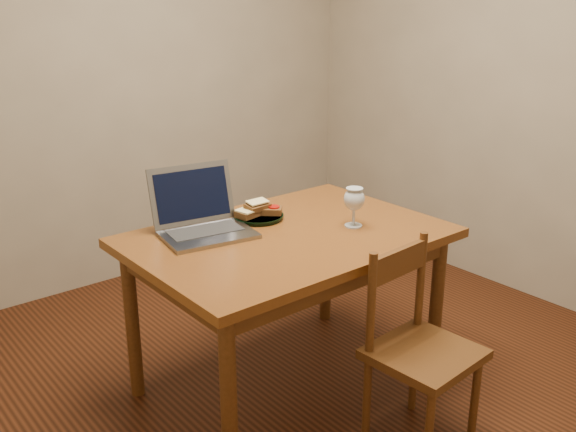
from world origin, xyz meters
TOP-DOWN VIEW (x-y plane):
  - floor at (0.00, 0.00)m, footprint 3.20×3.20m
  - back_wall at (0.00, 1.61)m, footprint 3.20×0.02m
  - right_wall at (1.61, 0.00)m, footprint 0.02×3.20m
  - table at (-0.12, -0.01)m, footprint 1.30×0.90m
  - chair at (0.04, -0.63)m, footprint 0.41×0.39m
  - plate at (-0.10, 0.22)m, footprint 0.23×0.23m
  - sandwich_cheese at (-0.14, 0.23)m, footprint 0.14×0.09m
  - sandwich_tomato at (-0.06, 0.21)m, footprint 0.15×0.14m
  - sandwich_top at (-0.10, 0.23)m, footprint 0.12×0.08m
  - milk_glass at (0.16, -0.12)m, footprint 0.09×0.09m
  - laptop at (-0.39, 0.25)m, footprint 0.42×0.40m

SIDE VIEW (x-z plane):
  - floor at x=0.00m, z-range -0.02..0.00m
  - chair at x=0.04m, z-range 0.24..0.65m
  - table at x=-0.12m, z-range 0.28..1.02m
  - plate at x=-0.10m, z-range 0.74..0.76m
  - sandwich_cheese at x=-0.14m, z-range 0.76..0.80m
  - sandwich_tomato at x=-0.06m, z-range 0.76..0.80m
  - sandwich_top at x=-0.10m, z-range 0.79..0.82m
  - laptop at x=-0.39m, z-range 0.68..0.95m
  - milk_glass at x=0.16m, z-range 0.74..0.92m
  - back_wall at x=0.00m, z-range 0.00..2.60m
  - right_wall at x=1.61m, z-range 0.00..2.60m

